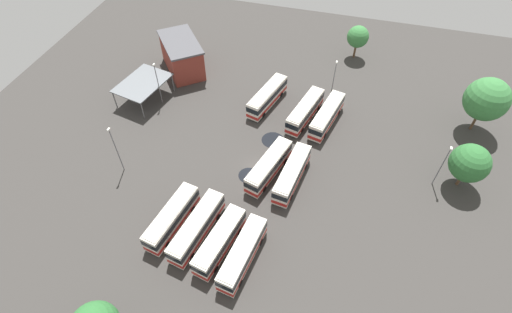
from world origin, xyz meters
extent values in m
plane|color=#383533|center=(0.00, 0.00, 0.00)|extent=(106.55, 106.55, 0.00)
cube|color=silver|center=(-15.80, -2.43, 1.87)|extent=(10.59, 3.91, 3.13)
cube|color=beige|center=(-15.80, -2.43, 3.50)|extent=(10.15, 3.66, 0.14)
cube|color=black|center=(-15.80, -2.43, 2.37)|extent=(10.65, 3.95, 1.00)
cube|color=red|center=(-15.80, -2.43, 0.99)|extent=(10.65, 3.95, 0.63)
cube|color=black|center=(-10.67, -3.20, 2.47)|extent=(0.35, 1.96, 1.15)
cylinder|color=black|center=(-12.46, -1.81, 0.50)|extent=(1.03, 0.44, 1.00)
cylinder|color=black|center=(-12.79, -4.00, 0.50)|extent=(1.03, 0.44, 1.00)
cylinder|color=black|center=(-18.81, -0.86, 0.50)|extent=(1.03, 0.44, 1.00)
cylinder|color=black|center=(-19.14, -3.05, 0.50)|extent=(1.03, 0.44, 1.00)
cube|color=silver|center=(-14.90, 1.02, 1.87)|extent=(10.35, 4.39, 3.13)
cube|color=beige|center=(-14.90, 1.02, 3.50)|extent=(9.92, 4.12, 0.14)
cube|color=black|center=(-14.90, 1.02, 2.37)|extent=(10.41, 4.43, 1.00)
cube|color=red|center=(-14.90, 1.02, 0.99)|extent=(10.41, 4.43, 0.63)
cube|color=black|center=(-9.95, 0.00, 2.47)|extent=(0.46, 1.94, 1.15)
cylinder|color=black|center=(-11.62, 1.47, 0.50)|extent=(1.04, 0.50, 1.00)
cylinder|color=black|center=(-12.06, -0.69, 0.50)|extent=(1.04, 0.50, 1.00)
cylinder|color=black|center=(-17.73, 2.73, 0.50)|extent=(1.04, 0.50, 1.00)
cylinder|color=black|center=(-18.18, 0.57, 0.50)|extent=(1.04, 0.50, 1.00)
cube|color=silver|center=(-13.73, 4.71, 1.87)|extent=(11.29, 4.35, 3.13)
cube|color=beige|center=(-13.73, 4.71, 3.50)|extent=(10.82, 4.08, 0.14)
cube|color=black|center=(-13.73, 4.71, 2.37)|extent=(11.35, 4.39, 1.00)
cube|color=red|center=(-13.73, 4.71, 0.99)|extent=(11.35, 4.39, 0.63)
cube|color=black|center=(-8.29, 3.72, 2.47)|extent=(0.41, 1.95, 1.15)
cylinder|color=black|center=(-10.16, 5.18, 0.50)|extent=(1.04, 0.47, 1.00)
cylinder|color=black|center=(-10.56, 3.01, 0.50)|extent=(1.04, 0.47, 1.00)
cylinder|color=black|center=(-16.90, 6.41, 0.50)|extent=(1.04, 0.47, 1.00)
cylinder|color=black|center=(-17.29, 4.24, 0.50)|extent=(1.04, 0.47, 1.00)
cube|color=silver|center=(-13.26, 8.60, 1.87)|extent=(10.61, 4.22, 3.13)
cube|color=beige|center=(-13.26, 8.60, 3.50)|extent=(10.17, 3.96, 0.14)
cube|color=black|center=(-13.26, 8.60, 2.37)|extent=(10.67, 4.27, 1.00)
cube|color=red|center=(-13.26, 8.60, 0.99)|extent=(10.67, 4.27, 0.63)
cube|color=black|center=(-8.16, 7.66, 2.47)|extent=(0.41, 1.95, 1.15)
cylinder|color=black|center=(-9.90, 9.11, 0.50)|extent=(1.04, 0.47, 1.00)
cylinder|color=black|center=(-10.30, 6.93, 0.50)|extent=(1.04, 0.47, 1.00)
cylinder|color=black|center=(-16.22, 10.26, 0.50)|extent=(1.04, 0.47, 1.00)
cylinder|color=black|center=(-16.61, 8.09, 0.50)|extent=(1.04, 0.47, 1.00)
cube|color=silver|center=(-1.00, -5.73, 1.87)|extent=(10.85, 3.87, 3.13)
cube|color=beige|center=(-1.00, -5.73, 3.50)|extent=(10.40, 3.62, 0.14)
cube|color=black|center=(-1.00, -5.73, 2.37)|extent=(10.90, 3.91, 1.00)
cube|color=red|center=(-1.00, -5.73, 0.99)|extent=(10.90, 3.91, 0.63)
cube|color=black|center=(4.27, -6.48, 2.47)|extent=(0.34, 1.96, 1.15)
cylinder|color=black|center=(2.41, -5.10, 0.50)|extent=(1.03, 0.44, 1.00)
cylinder|color=black|center=(2.10, -7.29, 0.50)|extent=(1.03, 0.44, 1.00)
cylinder|color=black|center=(-4.10, -4.18, 0.50)|extent=(1.03, 0.44, 1.00)
cylinder|color=black|center=(-4.41, -6.36, 0.50)|extent=(1.03, 0.44, 1.00)
cube|color=silver|center=(-0.48, -1.95, 1.87)|extent=(10.81, 5.18, 3.13)
cube|color=beige|center=(-0.48, -1.95, 3.50)|extent=(10.35, 4.88, 0.14)
cube|color=black|center=(-0.48, -1.95, 2.37)|extent=(10.87, 5.23, 1.00)
cube|color=red|center=(-0.48, -1.95, 0.99)|extent=(10.87, 5.23, 0.63)
cube|color=black|center=(4.61, -3.39, 2.47)|extent=(0.59, 1.91, 1.15)
cylinder|color=black|center=(2.97, -1.78, 0.50)|extent=(1.04, 0.56, 1.00)
cylinder|color=black|center=(2.37, -3.90, 0.50)|extent=(1.04, 0.56, 1.00)
cylinder|color=black|center=(-3.33, 0.01, 0.50)|extent=(1.04, 0.56, 1.00)
cylinder|color=black|center=(-3.93, -2.12, 0.50)|extent=(1.04, 0.56, 1.00)
cube|color=silver|center=(13.53, -8.79, 1.87)|extent=(11.07, 4.77, 3.13)
cube|color=beige|center=(13.53, -8.79, 3.50)|extent=(10.61, 4.49, 0.14)
cube|color=black|center=(13.53, -8.79, 2.37)|extent=(11.13, 4.82, 1.00)
cube|color=red|center=(13.53, -8.79, 0.99)|extent=(11.13, 4.82, 0.63)
cube|color=black|center=(18.80, -10.01, 2.47)|extent=(0.50, 1.93, 1.15)
cylinder|color=black|center=(17.04, -8.47, 0.50)|extent=(1.04, 0.52, 1.00)
cylinder|color=black|center=(16.54, -10.62, 0.50)|extent=(1.04, 0.52, 1.00)
cylinder|color=black|center=(10.51, -6.96, 0.50)|extent=(1.04, 0.52, 1.00)
cylinder|color=black|center=(10.01, -9.11, 0.50)|extent=(1.04, 0.52, 1.00)
cube|color=silver|center=(13.73, -4.89, 1.87)|extent=(11.02, 5.02, 3.13)
cube|color=beige|center=(13.73, -4.89, 3.50)|extent=(10.56, 4.73, 0.14)
cube|color=black|center=(13.73, -4.89, 2.37)|extent=(11.09, 5.07, 1.00)
cube|color=red|center=(13.73, -4.89, 0.99)|extent=(11.09, 5.07, 0.63)
cube|color=black|center=(18.95, -6.24, 2.47)|extent=(0.55, 1.92, 1.15)
cylinder|color=black|center=(17.24, -4.66, 0.50)|extent=(1.04, 0.54, 1.00)
cylinder|color=black|center=(16.68, -6.80, 0.50)|extent=(1.04, 0.54, 1.00)
cylinder|color=black|center=(10.77, -2.99, 0.50)|extent=(1.04, 0.54, 1.00)
cylinder|color=black|center=(10.22, -5.12, 0.50)|extent=(1.04, 0.54, 1.00)
cube|color=silver|center=(15.72, 2.54, 1.87)|extent=(11.07, 5.16, 3.13)
cube|color=beige|center=(15.72, 2.54, 3.50)|extent=(10.60, 4.86, 0.14)
cube|color=black|center=(15.72, 2.54, 2.37)|extent=(11.13, 5.21, 1.00)
cube|color=red|center=(15.72, 2.54, 0.99)|extent=(11.13, 5.21, 0.63)
cube|color=black|center=(20.95, 1.12, 2.47)|extent=(0.58, 1.92, 1.15)
cylinder|color=black|center=(19.24, 2.73, 0.50)|extent=(1.04, 0.55, 1.00)
cylinder|color=black|center=(18.66, 0.60, 0.50)|extent=(1.04, 0.55, 1.00)
cylinder|color=black|center=(12.77, 4.49, 0.50)|extent=(1.04, 0.55, 1.00)
cylinder|color=black|center=(12.19, 2.36, 0.50)|extent=(1.04, 0.55, 1.00)
cube|color=maroon|center=(21.84, 21.85, 3.08)|extent=(12.27, 11.57, 6.17)
cube|color=#4C4C51|center=(21.84, 21.85, 6.35)|extent=(13.01, 12.26, 0.36)
cube|color=black|center=(26.07, 25.27, 1.10)|extent=(1.18, 1.44, 2.20)
cube|color=slate|center=(11.11, 25.05, 3.74)|extent=(10.91, 8.88, 0.20)
cylinder|color=#59595B|center=(16.21, 27.25, 1.82)|extent=(0.20, 0.20, 3.64)
cylinder|color=#59595B|center=(14.87, 20.97, 1.82)|extent=(0.20, 0.20, 3.64)
cylinder|color=#59595B|center=(7.34, 29.13, 1.82)|extent=(0.20, 0.20, 3.64)
cylinder|color=#59595B|center=(6.00, 22.85, 1.82)|extent=(0.20, 0.20, 3.64)
cylinder|color=slate|center=(11.03, 21.72, 4.09)|extent=(0.16, 0.16, 8.18)
cube|color=silver|center=(11.03, 21.72, 8.36)|extent=(0.56, 0.28, 0.20)
cylinder|color=slate|center=(-5.90, 20.50, 4.37)|extent=(0.16, 0.16, 8.74)
cube|color=silver|center=(-5.90, 20.50, 8.92)|extent=(0.56, 0.28, 0.20)
cylinder|color=slate|center=(4.58, -26.83, 3.92)|extent=(0.16, 0.16, 7.83)
cube|color=silver|center=(4.58, -26.83, 8.01)|extent=(0.56, 0.28, 0.20)
cylinder|color=slate|center=(21.13, -8.53, 3.86)|extent=(0.16, 0.16, 7.72)
cube|color=silver|center=(21.13, -8.53, 7.90)|extent=(0.56, 0.28, 0.20)
cylinder|color=brown|center=(35.83, -11.29, 1.48)|extent=(0.44, 0.44, 2.95)
sphere|color=#387A3D|center=(35.83, -11.29, 4.83)|extent=(4.43, 4.43, 4.43)
cylinder|color=brown|center=(5.52, -30.51, 1.25)|extent=(0.44, 0.44, 2.50)
sphere|color=#2D6B33|center=(5.52, -30.51, 4.96)|extent=(5.78, 5.78, 5.78)
cylinder|color=brown|center=(19.24, -33.54, 1.78)|extent=(0.44, 0.44, 3.57)
sphere|color=#387A3D|center=(19.24, -33.54, 6.63)|extent=(7.19, 7.19, 7.19)
cylinder|color=black|center=(-1.64, 1.01, 0.00)|extent=(3.22, 3.22, 0.01)
cylinder|color=black|center=(6.98, -0.76, 0.00)|extent=(3.86, 3.86, 0.01)
camera|label=1|loc=(-38.61, -10.71, 47.64)|focal=27.30mm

